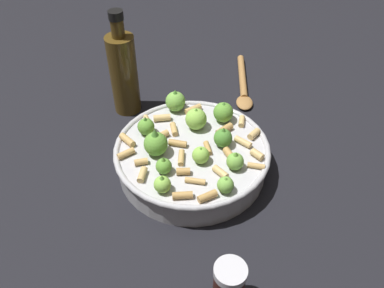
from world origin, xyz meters
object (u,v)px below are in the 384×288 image
object	(u,v)px
cooking_pan	(192,154)
pepper_shaker	(229,285)
wooden_spoon	(243,85)
olive_oil_bottle	(124,72)

from	to	relation	value
cooking_pan	pepper_shaker	bearing A→B (deg)	154.67
cooking_pan	wooden_spoon	bearing A→B (deg)	-60.87
olive_oil_bottle	wooden_spoon	distance (m)	0.28
olive_oil_bottle	pepper_shaker	bearing A→B (deg)	167.27
cooking_pan	olive_oil_bottle	world-z (taller)	olive_oil_bottle
pepper_shaker	wooden_spoon	world-z (taller)	pepper_shaker
cooking_pan	olive_oil_bottle	xyz separation A→B (m)	(0.22, 0.01, 0.06)
pepper_shaker	wooden_spoon	size ratio (longest dim) A/B	0.43
cooking_pan	wooden_spoon	world-z (taller)	cooking_pan
cooking_pan	pepper_shaker	world-z (taller)	cooking_pan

